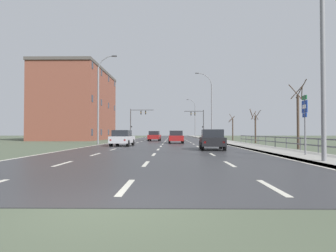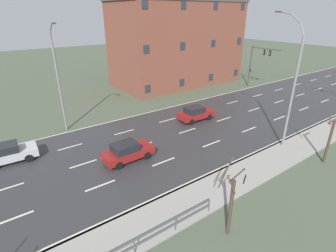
{
  "view_description": "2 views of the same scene",
  "coord_description": "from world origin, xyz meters",
  "px_view_note": "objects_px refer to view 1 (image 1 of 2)",
  "views": [
    {
      "loc": [
        1.13,
        -5.27,
        1.33
      ],
      "look_at": [
        0.01,
        67.03,
        2.91
      ],
      "focal_mm": 32.3,
      "sensor_mm": 36.0,
      "label": 1
    },
    {
      "loc": [
        18.32,
        24.15,
        11.13
      ],
      "look_at": [
        0.0,
        37.36,
        1.19
      ],
      "focal_mm": 27.62,
      "sensor_mm": 36.0,
      "label": 2
    }
  ],
  "objects_px": {
    "traffic_signal_right": "(199,119)",
    "traffic_signal_left": "(136,118)",
    "street_lamp_foreground": "(320,33)",
    "highway_sign": "(305,117)",
    "street_lamp_left_bank": "(99,100)",
    "car_near_left": "(154,136)",
    "brick_building": "(78,105)",
    "car_mid_centre": "(122,138)",
    "car_far_left": "(212,139)",
    "street_lamp_distant": "(195,119)",
    "car_distant": "(176,137)",
    "street_lamp_midground": "(211,107)"
  },
  "relations": [
    {
      "from": "car_mid_centre",
      "to": "traffic_signal_right",
      "type": "bearing_deg",
      "value": 76.83
    },
    {
      "from": "brick_building",
      "to": "street_lamp_left_bank",
      "type": "bearing_deg",
      "value": -66.61
    },
    {
      "from": "street_lamp_foreground",
      "to": "brick_building",
      "type": "relative_size",
      "value": 0.54
    },
    {
      "from": "street_lamp_left_bank",
      "to": "traffic_signal_left",
      "type": "xyz_separation_m",
      "value": [
        0.76,
        29.44,
        -0.73
      ]
    },
    {
      "from": "street_lamp_foreground",
      "to": "brick_building",
      "type": "distance_m",
      "value": 49.93
    },
    {
      "from": "street_lamp_left_bank",
      "to": "car_mid_centre",
      "type": "bearing_deg",
      "value": -56.83
    },
    {
      "from": "street_lamp_left_bank",
      "to": "brick_building",
      "type": "bearing_deg",
      "value": 113.39
    },
    {
      "from": "car_near_left",
      "to": "car_distant",
      "type": "bearing_deg",
      "value": -69.66
    },
    {
      "from": "highway_sign",
      "to": "brick_building",
      "type": "height_order",
      "value": "brick_building"
    },
    {
      "from": "street_lamp_foreground",
      "to": "highway_sign",
      "type": "distance_m",
      "value": 5.1
    },
    {
      "from": "street_lamp_foreground",
      "to": "traffic_signal_left",
      "type": "bearing_deg",
      "value": 105.38
    },
    {
      "from": "car_near_left",
      "to": "brick_building",
      "type": "relative_size",
      "value": 0.2
    },
    {
      "from": "traffic_signal_right",
      "to": "car_far_left",
      "type": "height_order",
      "value": "traffic_signal_right"
    },
    {
      "from": "street_lamp_midground",
      "to": "traffic_signal_right",
      "type": "distance_m",
      "value": 16.41
    },
    {
      "from": "traffic_signal_right",
      "to": "traffic_signal_left",
      "type": "distance_m",
      "value": 13.72
    },
    {
      "from": "traffic_signal_left",
      "to": "car_mid_centre",
      "type": "xyz_separation_m",
      "value": [
        2.89,
        -35.02,
        -3.59
      ]
    },
    {
      "from": "street_lamp_left_bank",
      "to": "car_far_left",
      "type": "xyz_separation_m",
      "value": [
        11.63,
        -11.8,
        -4.32
      ]
    },
    {
      "from": "street_lamp_distant",
      "to": "brick_building",
      "type": "distance_m",
      "value": 38.68
    },
    {
      "from": "street_lamp_left_bank",
      "to": "car_far_left",
      "type": "distance_m",
      "value": 17.12
    },
    {
      "from": "traffic_signal_right",
      "to": "car_near_left",
      "type": "xyz_separation_m",
      "value": [
        -8.67,
        -18.55,
        -3.45
      ]
    },
    {
      "from": "traffic_signal_right",
      "to": "car_mid_centre",
      "type": "bearing_deg",
      "value": -106.3
    },
    {
      "from": "street_lamp_midground",
      "to": "traffic_signal_left",
      "type": "height_order",
      "value": "street_lamp_midground"
    },
    {
      "from": "car_near_left",
      "to": "traffic_signal_left",
      "type": "bearing_deg",
      "value": 108.89
    },
    {
      "from": "traffic_signal_right",
      "to": "car_mid_centre",
      "type": "height_order",
      "value": "traffic_signal_right"
    },
    {
      "from": "street_lamp_foreground",
      "to": "car_distant",
      "type": "distance_m",
      "value": 25.62
    },
    {
      "from": "street_lamp_left_bank",
      "to": "car_far_left",
      "type": "relative_size",
      "value": 2.49
    },
    {
      "from": "highway_sign",
      "to": "car_near_left",
      "type": "xyz_separation_m",
      "value": [
        -10.15,
        31.05,
        -1.38
      ]
    },
    {
      "from": "car_far_left",
      "to": "car_near_left",
      "type": "xyz_separation_m",
      "value": [
        -5.92,
        24.36,
        0.0
      ]
    },
    {
      "from": "street_lamp_distant",
      "to": "highway_sign",
      "type": "xyz_separation_m",
      "value": [
        0.95,
        -70.13,
        -3.17
      ]
    },
    {
      "from": "street_lamp_foreground",
      "to": "traffic_signal_right",
      "type": "xyz_separation_m",
      "value": [
        -0.57,
        53.24,
        -1.39
      ]
    },
    {
      "from": "street_lamp_left_bank",
      "to": "car_distant",
      "type": "xyz_separation_m",
      "value": [
        9.0,
        2.31,
        -4.32
      ]
    },
    {
      "from": "street_lamp_distant",
      "to": "car_near_left",
      "type": "height_order",
      "value": "street_lamp_distant"
    },
    {
      "from": "street_lamp_left_bank",
      "to": "traffic_signal_left",
      "type": "height_order",
      "value": "street_lamp_left_bank"
    },
    {
      "from": "car_far_left",
      "to": "car_near_left",
      "type": "distance_m",
      "value": 25.07
    },
    {
      "from": "street_lamp_left_bank",
      "to": "car_distant",
      "type": "bearing_deg",
      "value": 14.42
    },
    {
      "from": "highway_sign",
      "to": "car_near_left",
      "type": "relative_size",
      "value": 0.82
    },
    {
      "from": "street_lamp_foreground",
      "to": "highway_sign",
      "type": "height_order",
      "value": "street_lamp_foreground"
    },
    {
      "from": "highway_sign",
      "to": "car_far_left",
      "type": "bearing_deg",
      "value": 122.28
    },
    {
      "from": "traffic_signal_right",
      "to": "traffic_signal_left",
      "type": "bearing_deg",
      "value": -173.01
    },
    {
      "from": "street_lamp_foreground",
      "to": "car_near_left",
      "type": "bearing_deg",
      "value": 104.9
    },
    {
      "from": "street_lamp_midground",
      "to": "car_far_left",
      "type": "distance_m",
      "value": 27.16
    },
    {
      "from": "street_lamp_foreground",
      "to": "traffic_signal_left",
      "type": "height_order",
      "value": "street_lamp_foreground"
    },
    {
      "from": "car_mid_centre",
      "to": "street_lamp_midground",
      "type": "bearing_deg",
      "value": 64.2
    },
    {
      "from": "street_lamp_distant",
      "to": "car_distant",
      "type": "xyz_separation_m",
      "value": [
        -5.91,
        -49.33,
        -4.55
      ]
    },
    {
      "from": "street_lamp_midground",
      "to": "car_near_left",
      "type": "height_order",
      "value": "street_lamp_midground"
    },
    {
      "from": "traffic_signal_left",
      "to": "brick_building",
      "type": "bearing_deg",
      "value": -141.74
    },
    {
      "from": "car_far_left",
      "to": "traffic_signal_right",
      "type": "bearing_deg",
      "value": 89.08
    },
    {
      "from": "highway_sign",
      "to": "street_lamp_foreground",
      "type": "bearing_deg",
      "value": -104.14
    },
    {
      "from": "traffic_signal_left",
      "to": "car_far_left",
      "type": "distance_m",
      "value": 42.8
    },
    {
      "from": "traffic_signal_left",
      "to": "highway_sign",
      "type": "bearing_deg",
      "value": -72.51
    }
  ]
}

